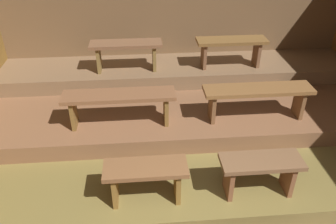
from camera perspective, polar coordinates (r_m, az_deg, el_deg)
The scene contains 11 objects.
ground at distance 4.66m, azimuth 3.89°, elevation -9.19°, with size 6.51×5.17×0.08m, color #846142.
wall_back at distance 5.97m, azimuth 1.19°, elevation 14.82°, with size 6.51×0.06×2.52m, color brown.
platform_lower at distance 4.97m, azimuth 3.07°, elevation -3.80°, with size 5.71×3.30×0.23m, color olive.
platform_middle at distance 5.29m, azimuth 2.38°, elevation 1.62°, with size 5.71×2.24×0.23m, color brown.
platform_upper at distance 5.75m, azimuth 1.64°, elevation 6.86°, with size 5.71×0.95×0.23m, color brown.
bench_lower_left at distance 3.65m, azimuth -3.70°, elevation -10.42°, with size 0.87×0.34×0.45m.
bench_lower_right at distance 3.85m, azimuth 15.06°, elevation -9.02°, with size 0.87×0.34×0.45m.
bench_middle_left at distance 4.43m, azimuth -8.08°, elevation 1.96°, with size 1.43×0.34×0.45m.
bench_middle_right at distance 4.68m, azimuth 14.62°, elevation 2.87°, with size 1.43×0.34×0.45m.
bench_upper_left at distance 5.41m, azimuth -6.97°, elevation 10.31°, with size 1.10×0.34×0.45m.
bench_upper_right at distance 5.59m, azimuth 10.44°, elevation 10.76°, with size 1.10×0.34×0.45m.
Camera 1 is at (-0.61, -1.27, 3.02)m, focal length 36.76 mm.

